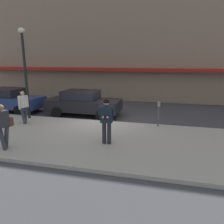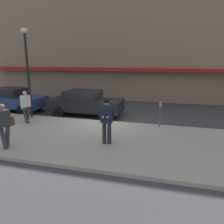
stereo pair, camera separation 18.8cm
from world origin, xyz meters
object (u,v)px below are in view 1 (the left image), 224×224
at_px(parked_sedan_near, 9,100).
at_px(man_texting_on_phone, 107,117).
at_px(pedestrian_in_light_coat, 23,105).
at_px(pedestrian_with_bag, 3,124).
at_px(street_lamp_post, 25,64).
at_px(parked_sedan_mid, 83,103).
at_px(parking_meter, 159,110).

distance_m(parked_sedan_near, man_texting_on_phone, 9.08).
xyz_separation_m(pedestrian_in_light_coat, pedestrian_with_bag, (1.37, -3.12, -0.00)).
height_order(pedestrian_with_bag, street_lamp_post, street_lamp_post).
distance_m(parked_sedan_mid, pedestrian_in_light_coat, 3.56).
relative_size(man_texting_on_phone, pedestrian_in_light_coat, 1.06).
relative_size(street_lamp_post, parking_meter, 3.84).
height_order(pedestrian_in_light_coat, pedestrian_with_bag, same).
xyz_separation_m(parked_sedan_near, pedestrian_with_bag, (4.38, -5.77, 0.32)).
relative_size(parked_sedan_near, street_lamp_post, 0.94).
distance_m(man_texting_on_phone, pedestrian_in_light_coat, 5.22).
relative_size(parked_sedan_mid, pedestrian_in_light_coat, 2.66).
height_order(man_texting_on_phone, street_lamp_post, street_lamp_post).
height_order(pedestrian_with_bag, parking_meter, pedestrian_with_bag).
bearing_deg(parking_meter, street_lamp_post, -179.60).
bearing_deg(parked_sedan_near, street_lamp_post, -32.44).
relative_size(pedestrian_with_bag, street_lamp_post, 0.35).
relative_size(pedestrian_in_light_coat, parking_meter, 1.34).
bearing_deg(parked_sedan_mid, street_lamp_post, -145.56).
relative_size(parked_sedan_near, pedestrian_with_bag, 2.70).
bearing_deg(man_texting_on_phone, pedestrian_in_light_coat, 160.61).
bearing_deg(street_lamp_post, parked_sedan_mid, 34.44).
height_order(street_lamp_post, parking_meter, street_lamp_post).
height_order(parked_sedan_mid, parking_meter, parked_sedan_mid).
bearing_deg(parking_meter, pedestrian_in_light_coat, -171.25).
distance_m(parked_sedan_mid, man_texting_on_phone, 5.30).
height_order(parked_sedan_near, pedestrian_with_bag, pedestrian_with_bag).
bearing_deg(pedestrian_in_light_coat, pedestrian_with_bag, -66.36).
bearing_deg(pedestrian_with_bag, parked_sedan_near, 127.20).
height_order(pedestrian_in_light_coat, parking_meter, pedestrian_in_light_coat).
height_order(parked_sedan_mid, street_lamp_post, street_lamp_post).
distance_m(pedestrian_in_light_coat, street_lamp_post, 2.30).
xyz_separation_m(pedestrian_in_light_coat, parking_meter, (6.81, 1.05, -0.14)).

